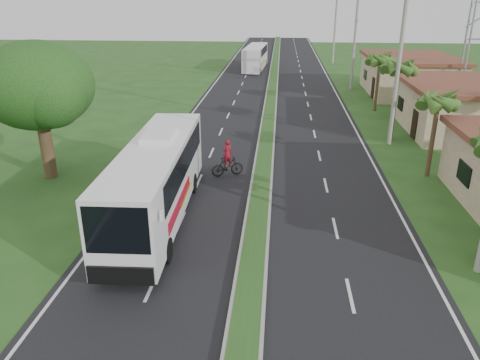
{
  "coord_description": "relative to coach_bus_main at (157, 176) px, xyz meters",
  "views": [
    {
      "loc": [
        0.85,
        -13.81,
        9.76
      ],
      "look_at": [
        -0.85,
        5.95,
        1.8
      ],
      "focal_mm": 35.0,
      "sensor_mm": 36.0,
      "label": 1
    }
  ],
  "objects": [
    {
      "name": "motorcyclist",
      "position": [
        2.56,
        5.64,
        -1.35
      ],
      "size": [
        1.91,
        1.21,
        2.15
      ],
      "rotation": [
        0.0,
        0.0,
        0.4
      ],
      "color": "black",
      "rests_on": "ground"
    },
    {
      "name": "utility_pole_c",
      "position": [
        13.06,
        32.63,
        3.57
      ],
      "size": [
        1.6,
        0.28,
        11.0
      ],
      "color": "gray",
      "rests_on": "ground"
    },
    {
      "name": "palm_verge_c",
      "position": [
        13.36,
        13.63,
        3.02
      ],
      "size": [
        2.4,
        2.4,
        5.85
      ],
      "color": "#473321",
      "rests_on": "ground"
    },
    {
      "name": "shop_mid",
      "position": [
        18.56,
        16.63,
        -0.24
      ],
      "size": [
        7.6,
        10.6,
        3.67
      ],
      "color": "tan",
      "rests_on": "ground"
    },
    {
      "name": "road_asphalt",
      "position": [
        4.56,
        14.63,
        -2.09
      ],
      "size": [
        14.0,
        160.0,
        0.02
      ],
      "primitive_type": "cube",
      "color": "black",
      "rests_on": "ground"
    },
    {
      "name": "palm_verge_b",
      "position": [
        13.96,
        6.63,
        2.26
      ],
      "size": [
        2.4,
        2.4,
        5.05
      ],
      "color": "#473321",
      "rests_on": "ground"
    },
    {
      "name": "ground",
      "position": [
        4.56,
        -5.37,
        -2.1
      ],
      "size": [
        180.0,
        180.0,
        0.0
      ],
      "primitive_type": "plane",
      "color": "#234A1B",
      "rests_on": "ground"
    },
    {
      "name": "utility_pole_d",
      "position": [
        13.06,
        52.63,
        3.32
      ],
      "size": [
        1.6,
        0.28,
        10.5
      ],
      "color": "gray",
      "rests_on": "ground"
    },
    {
      "name": "coach_bus_far",
      "position": [
        1.93,
        45.99,
        -0.36
      ],
      "size": [
        2.94,
        10.66,
        3.07
      ],
      "rotation": [
        0.0,
        0.0,
        -0.06
      ],
      "color": "white",
      "rests_on": "ground"
    },
    {
      "name": "median_strip",
      "position": [
        4.56,
        14.63,
        -2.0
      ],
      "size": [
        1.2,
        160.0,
        0.18
      ],
      "color": "gray",
      "rests_on": "ground"
    },
    {
      "name": "shop_far",
      "position": [
        18.56,
        30.63,
        -0.17
      ],
      "size": [
        8.6,
        11.6,
        3.82
      ],
      "color": "tan",
      "rests_on": "ground"
    },
    {
      "name": "lane_edge_right",
      "position": [
        11.26,
        14.63,
        -2.1
      ],
      "size": [
        0.12,
        160.0,
        0.01
      ],
      "primitive_type": "cube",
      "color": "silver",
      "rests_on": "ground"
    },
    {
      "name": "utility_pole_b",
      "position": [
        13.04,
        12.63,
        4.16
      ],
      "size": [
        3.2,
        0.28,
        12.0
      ],
      "color": "gray",
      "rests_on": "ground"
    },
    {
      "name": "coach_bus_main",
      "position": [
        0.0,
        0.0,
        0.0
      ],
      "size": [
        2.84,
        11.88,
        3.82
      ],
      "rotation": [
        0.0,
        0.0,
        0.03
      ],
      "color": "white",
      "rests_on": "ground"
    },
    {
      "name": "shade_tree",
      "position": [
        -7.55,
        4.65,
        2.93
      ],
      "size": [
        6.3,
        6.0,
        7.54
      ],
      "color": "#473321",
      "rests_on": "ground"
    },
    {
      "name": "palm_verge_d",
      "position": [
        13.86,
        22.63,
        2.45
      ],
      "size": [
        2.4,
        2.4,
        5.25
      ],
      "color": "#473321",
      "rests_on": "ground"
    },
    {
      "name": "lane_edge_left",
      "position": [
        -2.14,
        14.63,
        -2.1
      ],
      "size": [
        0.12,
        160.0,
        0.01
      ],
      "primitive_type": "cube",
      "color": "silver",
      "rests_on": "ground"
    }
  ]
}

